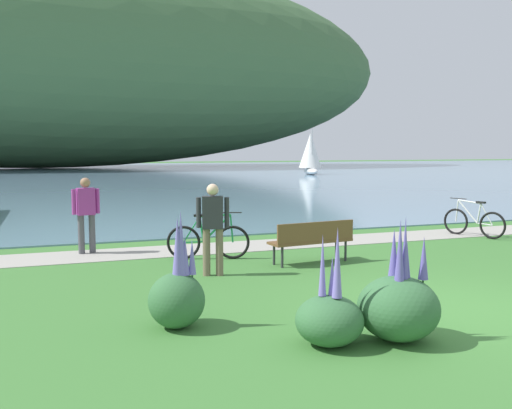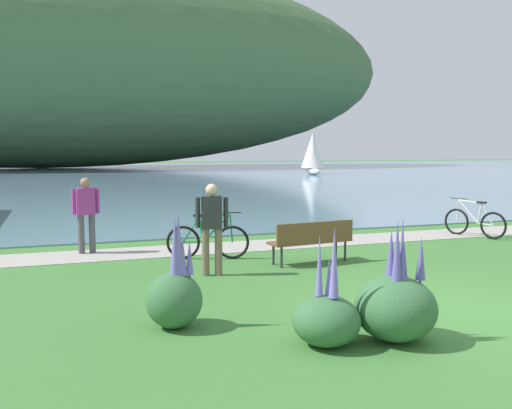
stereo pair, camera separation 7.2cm
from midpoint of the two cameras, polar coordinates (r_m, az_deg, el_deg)
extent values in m
plane|color=#3D7533|center=(8.86, 20.21, -10.02)|extent=(200.00, 200.00, 0.00)
cube|color=#6B8EA8|center=(54.60, -14.16, 3.02)|extent=(180.00, 80.00, 0.04)
ellipsoid|color=#42663D|center=(74.82, -21.63, 13.62)|extent=(91.84, 28.00, 26.41)
cube|color=#A39E93|center=(14.03, 3.69, -3.95)|extent=(60.00, 1.50, 0.01)
cube|color=brown|center=(11.62, 5.39, -3.74)|extent=(1.85, 0.70, 0.05)
cube|color=brown|center=(11.41, 5.96, -2.78)|extent=(1.79, 0.26, 0.40)
cylinder|color=#2D2D33|center=(11.42, 1.67, -5.03)|extent=(0.05, 0.05, 0.45)
cylinder|color=#2D2D33|center=(12.22, 7.99, -4.38)|extent=(0.05, 0.05, 0.45)
cylinder|color=#2D2D33|center=(11.13, 2.50, -5.31)|extent=(0.05, 0.05, 0.45)
cylinder|color=#2D2D33|center=(11.95, 8.92, -4.62)|extent=(0.05, 0.05, 0.45)
torus|color=black|center=(12.00, -2.54, -3.86)|extent=(0.70, 0.29, 0.72)
torus|color=black|center=(12.06, -7.55, -3.85)|extent=(0.70, 0.29, 0.72)
cylinder|color=#1E8C4C|center=(11.96, -4.17, -2.40)|extent=(0.59, 0.24, 0.61)
cylinder|color=#1E8C4C|center=(11.93, -4.37, -1.14)|extent=(0.64, 0.25, 0.09)
cylinder|color=#1E8C4C|center=(11.99, -5.73, -2.52)|extent=(0.13, 0.08, 0.54)
cylinder|color=#1E8C4C|center=(12.04, -6.54, -3.81)|extent=(0.41, 0.16, 0.05)
cylinder|color=#1E8C4C|center=(12.00, -6.74, -2.56)|extent=(0.36, 0.14, 0.56)
cylinder|color=#1E8C4C|center=(11.95, -2.67, -2.44)|extent=(0.09, 0.06, 0.60)
cube|color=black|center=(11.95, -5.94, -1.12)|extent=(0.26, 0.17, 0.05)
cylinder|color=black|center=(11.91, -2.80, -0.83)|extent=(0.46, 0.18, 0.02)
torus|color=black|center=(16.36, 19.54, -1.64)|extent=(0.30, 0.70, 0.72)
torus|color=black|center=(15.86, 22.81, -1.98)|extent=(0.30, 0.70, 0.72)
cylinder|color=silver|center=(16.16, 20.60, -0.66)|extent=(0.25, 0.58, 0.61)
cylinder|color=silver|center=(16.11, 20.76, 0.27)|extent=(0.26, 0.63, 0.09)
cylinder|color=silver|center=(16.00, 21.62, -0.84)|extent=(0.08, 0.13, 0.54)
cylinder|color=silver|center=(15.96, 22.13, -1.87)|extent=(0.17, 0.41, 0.05)
cylinder|color=silver|center=(15.91, 22.29, -0.94)|extent=(0.15, 0.36, 0.56)
cylinder|color=silver|center=(16.31, 19.65, -0.60)|extent=(0.06, 0.09, 0.60)
cube|color=black|center=(15.96, 21.78, 0.20)|extent=(0.18, 0.26, 0.05)
cylinder|color=black|center=(16.27, 19.76, 0.58)|extent=(0.19, 0.46, 0.02)
cylinder|color=#4C4C51|center=(13.13, -17.50, -2.94)|extent=(0.14, 0.14, 0.88)
cylinder|color=#4C4C51|center=(13.18, -16.47, -2.88)|extent=(0.14, 0.14, 0.88)
cube|color=#9E338C|center=(13.07, -17.08, 0.30)|extent=(0.41, 0.27, 0.60)
sphere|color=#9E7051|center=(13.04, -17.13, 2.14)|extent=(0.22, 0.22, 0.22)
cylinder|color=#9E338C|center=(13.02, -18.20, 0.25)|extent=(0.09, 0.09, 0.56)
cylinder|color=#9E338C|center=(13.12, -15.96, 0.35)|extent=(0.09, 0.09, 0.56)
cylinder|color=#72604C|center=(10.45, -5.25, -4.85)|extent=(0.14, 0.14, 0.88)
cylinder|color=#72604C|center=(10.45, -3.93, -4.85)|extent=(0.14, 0.14, 0.88)
cube|color=#2D2D33|center=(10.34, -4.62, -0.82)|extent=(0.43, 0.32, 0.60)
sphere|color=beige|center=(10.30, -4.64, 1.51)|extent=(0.22, 0.22, 0.22)
cylinder|color=#2D2D33|center=(10.35, -6.06, -0.82)|extent=(0.09, 0.09, 0.56)
cylinder|color=#2D2D33|center=(10.34, -3.18, -0.81)|extent=(0.09, 0.09, 0.56)
ellipsoid|color=#386B3D|center=(6.88, 7.18, -11.64)|extent=(0.82, 0.82, 0.60)
cylinder|color=#386B3D|center=(6.75, 7.91, -9.85)|extent=(0.02, 0.02, 0.12)
cone|color=#8470D1|center=(6.64, 7.96, -5.86)|extent=(0.12, 0.12, 0.84)
cylinder|color=#386B3D|center=(6.86, 7.42, -9.59)|extent=(0.02, 0.02, 0.12)
cone|color=#8470D1|center=(6.79, 7.45, -7.20)|extent=(0.09, 0.09, 0.47)
cylinder|color=#386B3D|center=(6.81, 6.43, -9.69)|extent=(0.02, 0.02, 0.12)
cone|color=#8470D1|center=(6.71, 6.47, -6.12)|extent=(0.09, 0.09, 0.74)
ellipsoid|color=#386B3D|center=(7.18, 13.99, -10.21)|extent=(1.01, 1.01, 0.80)
cylinder|color=#386B3D|center=(7.19, 16.33, -7.78)|extent=(0.02, 0.02, 0.12)
cone|color=#6B5BB7|center=(7.13, 16.41, -5.25)|extent=(0.12, 0.12, 0.53)
cylinder|color=#386B3D|center=(7.05, 14.55, -8.00)|extent=(0.02, 0.02, 0.12)
cone|color=#6B5BB7|center=(6.96, 14.64, -4.37)|extent=(0.10, 0.10, 0.79)
cylinder|color=#386B3D|center=(6.99, 14.06, -8.11)|extent=(0.02, 0.02, 0.12)
cone|color=#6B5BB7|center=(6.90, 14.14, -4.59)|extent=(0.12, 0.12, 0.75)
cylinder|color=#386B3D|center=(7.19, 13.49, -7.71)|extent=(0.02, 0.02, 0.12)
cone|color=#6B5BB7|center=(7.12, 13.56, -4.85)|extent=(0.13, 0.13, 0.61)
cylinder|color=#386B3D|center=(7.12, 14.73, -7.87)|extent=(0.02, 0.02, 0.12)
cone|color=#6B5BB7|center=(7.06, 14.80, -5.51)|extent=(0.10, 0.10, 0.48)
ellipsoid|color=#386B3D|center=(7.52, -8.35, -9.64)|extent=(0.75, 0.75, 0.73)
cylinder|color=#386B3D|center=(7.47, -6.77, -7.51)|extent=(0.02, 0.02, 0.12)
cone|color=#7A6BC6|center=(7.41, -6.79, -5.30)|extent=(0.11, 0.11, 0.47)
cylinder|color=#386B3D|center=(7.44, -8.20, -7.57)|extent=(0.02, 0.02, 0.12)
cone|color=#7A6BC6|center=(7.36, -8.25, -4.56)|extent=(0.12, 0.12, 0.68)
cylinder|color=#386B3D|center=(7.43, -7.87, -7.59)|extent=(0.02, 0.02, 0.12)
cone|color=#7A6BC6|center=(7.34, -7.92, -3.92)|extent=(0.14, 0.14, 0.85)
cylinder|color=#386B3D|center=(7.44, -7.48, -7.57)|extent=(0.02, 0.02, 0.12)
cone|color=#7A6BC6|center=(7.37, -7.51, -5.13)|extent=(0.12, 0.12, 0.53)
cylinder|color=#386B3D|center=(7.43, -8.21, -7.60)|extent=(0.02, 0.02, 0.12)
cone|color=#7A6BC6|center=(7.34, -8.26, -4.21)|extent=(0.15, 0.15, 0.77)
ellipsoid|color=white|center=(51.79, 5.57, 3.40)|extent=(1.67, 3.64, 0.62)
cylinder|color=#B2B2B2|center=(51.48, 5.66, 5.68)|extent=(0.09, 0.09, 3.52)
cone|color=white|center=(52.07, 5.50, 5.49)|extent=(2.46, 2.46, 3.16)
camera|label=1|loc=(0.04, -90.15, -0.01)|focal=39.33mm
camera|label=2|loc=(0.04, 89.85, 0.01)|focal=39.33mm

